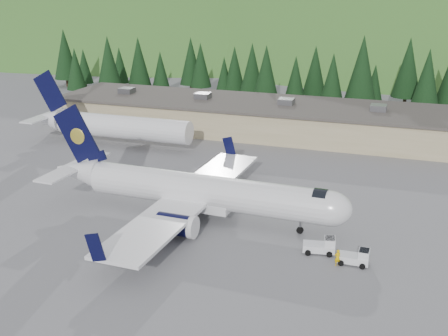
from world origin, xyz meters
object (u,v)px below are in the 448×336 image
second_airliner (107,125)px  ramp_worker (338,258)px  airliner (197,191)px  terminal_building (257,117)px  baggage_tug_a (322,246)px  baggage_tug_b (356,257)px

second_airliner → ramp_worker: (40.08, -27.97, -2.52)m
airliner → ramp_worker: bearing=-18.6°
airliner → terminal_building: airliner is taller
baggage_tug_a → terminal_building: 45.80m
airliner → baggage_tug_a: airliner is taller
terminal_building → ramp_worker: 48.41m
airliner → ramp_worker: (16.17, -6.01, -2.29)m
airliner → baggage_tug_b: (17.75, -5.19, -2.40)m
airliner → baggage_tug_b: bearing=-14.5°
airliner → baggage_tug_a: size_ratio=10.77×
ramp_worker → terminal_building: bearing=-97.5°
baggage_tug_b → terminal_building: (-21.74, 43.16, 1.93)m
second_airliner → baggage_tug_a: 46.30m
baggage_tug_a → ramp_worker: (1.78, -2.07, 0.08)m
second_airliner → baggage_tug_a: size_ratio=8.48×
airliner → ramp_worker: size_ratio=21.81×
second_airliner → baggage_tug_b: second_airliner is taller
airliner → ramp_worker: airliner is taller
second_airliner → ramp_worker: bearing=-34.9°
airliner → baggage_tug_b: size_ratio=12.01×
second_airliner → terminal_building: bearing=38.8°
baggage_tug_a → second_airliner: bearing=135.9°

